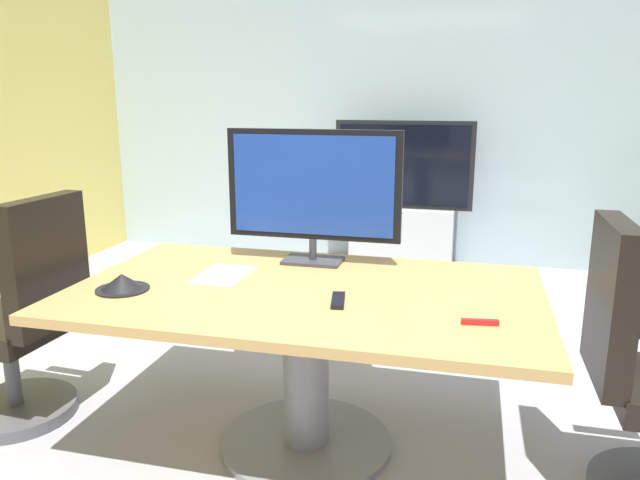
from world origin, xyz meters
name	(u,v)px	position (x,y,z in m)	size (l,w,h in m)	color
ground_plane	(305,451)	(0.00, 0.00, 0.00)	(7.76, 7.76, 0.00)	#99999E
wall_back_glass_partition	(403,109)	(0.00, 3.38, 1.40)	(5.92, 0.10, 2.79)	#9EB2B7
conference_table	(306,329)	(-0.01, 0.05, 0.55)	(1.95, 1.16, 0.74)	#B2894C
office_chair_left	(23,330)	(-1.35, -0.05, 0.46)	(0.61, 0.58, 1.09)	#4C4C51
tv_monitor	(313,189)	(-0.08, 0.46, 1.09)	(0.84, 0.18, 0.64)	#333338
wall_display_unit	(402,220)	(0.06, 3.03, 0.44)	(1.20, 0.36, 1.31)	#B7BABC
conference_phone	(122,283)	(-0.74, -0.16, 0.77)	(0.22, 0.22, 0.07)	black
remote_control	(338,300)	(0.17, -0.09, 0.74)	(0.05, 0.17, 0.02)	black
whiteboard_marker	(480,322)	(0.70, -0.20, 0.75)	(0.13, 0.02, 0.02)	red
paper_notepad	(224,275)	(-0.41, 0.14, 0.74)	(0.21, 0.30, 0.01)	white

